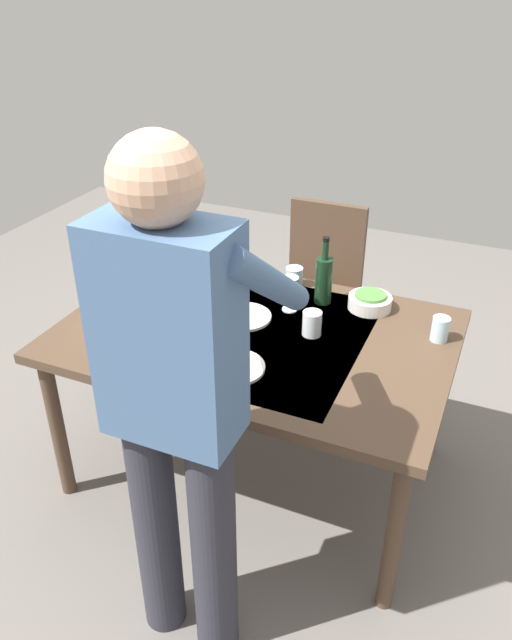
# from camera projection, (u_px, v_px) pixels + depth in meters

# --- Properties ---
(ground_plane) EXTENTS (6.00, 6.00, 0.00)m
(ground_plane) POSITION_uv_depth(u_px,v_px,m) (256.00, 468.00, 2.83)
(ground_plane) COLOR #66605B
(dining_table) EXTENTS (1.52, 1.02, 0.72)m
(dining_table) POSITION_uv_depth(u_px,v_px,m) (256.00, 345.00, 2.50)
(dining_table) COLOR #4C3828
(dining_table) RESTS_ON ground_plane
(chair_near) EXTENTS (0.40, 0.40, 0.91)m
(chair_near) POSITION_uv_depth(u_px,v_px,m) (319.00, 280.00, 3.28)
(chair_near) COLOR #352114
(chair_near) RESTS_ON ground_plane
(person_server) EXTENTS (0.42, 0.61, 1.69)m
(person_server) POSITION_uv_depth(u_px,v_px,m) (177.00, 399.00, 1.70)
(person_server) COLOR #2D2D38
(person_server) RESTS_ON ground_plane
(wine_bottle) EXTENTS (0.07, 0.07, 0.30)m
(wine_bottle) POSITION_uv_depth(u_px,v_px,m) (324.00, 279.00, 2.61)
(wine_bottle) COLOR black
(wine_bottle) RESTS_ON dining_table
(wine_glass_left) EXTENTS (0.07, 0.07, 0.15)m
(wine_glass_left) POSITION_uv_depth(u_px,v_px,m) (290.00, 288.00, 2.56)
(wine_glass_left) COLOR white
(wine_glass_left) RESTS_ON dining_table
(wine_glass_right) EXTENTS (0.07, 0.07, 0.15)m
(wine_glass_right) POSITION_uv_depth(u_px,v_px,m) (152.00, 256.00, 2.83)
(wine_glass_right) COLOR white
(wine_glass_right) RESTS_ON dining_table
(water_cup_near_left) EXTENTS (0.08, 0.08, 0.10)m
(water_cup_near_left) POSITION_uv_depth(u_px,v_px,m) (312.00, 323.00, 2.42)
(water_cup_near_left) COLOR silver
(water_cup_near_left) RESTS_ON dining_table
(water_cup_near_right) EXTENTS (0.08, 0.08, 0.09)m
(water_cup_near_right) POSITION_uv_depth(u_px,v_px,m) (294.00, 277.00, 2.78)
(water_cup_near_right) COLOR silver
(water_cup_near_right) RESTS_ON dining_table
(water_cup_far_left) EXTENTS (0.07, 0.07, 0.09)m
(water_cup_far_left) POSITION_uv_depth(u_px,v_px,m) (169.00, 276.00, 2.78)
(water_cup_far_left) COLOR silver
(water_cup_far_left) RESTS_ON dining_table
(water_cup_far_right) EXTENTS (0.07, 0.07, 0.10)m
(water_cup_far_right) POSITION_uv_depth(u_px,v_px,m) (440.00, 329.00, 2.38)
(water_cup_far_right) COLOR silver
(water_cup_far_right) RESTS_ON dining_table
(serving_bowl_pasta) EXTENTS (0.30, 0.30, 0.07)m
(serving_bowl_pasta) POSITION_uv_depth(u_px,v_px,m) (126.00, 313.00, 2.52)
(serving_bowl_pasta) COLOR white
(serving_bowl_pasta) RESTS_ON dining_table
(side_bowl_salad) EXTENTS (0.18, 0.18, 0.07)m
(side_bowl_salad) POSITION_uv_depth(u_px,v_px,m) (370.00, 301.00, 2.61)
(side_bowl_salad) COLOR white
(side_bowl_salad) RESTS_ON dining_table
(dinner_plate_near) EXTENTS (0.23, 0.23, 0.01)m
(dinner_plate_near) POSITION_uv_depth(u_px,v_px,m) (243.00, 317.00, 2.55)
(dinner_plate_near) COLOR white
(dinner_plate_near) RESTS_ON dining_table
(dinner_plate_far) EXTENTS (0.23, 0.23, 0.01)m
(dinner_plate_far) POSITION_uv_depth(u_px,v_px,m) (233.00, 367.00, 2.24)
(dinner_plate_far) COLOR white
(dinner_plate_far) RESTS_ON dining_table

